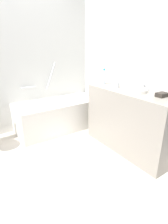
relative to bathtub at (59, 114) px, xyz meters
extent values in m
plane|color=beige|center=(-0.78, -0.88, -0.28)|extent=(4.19, 4.19, 0.00)
cube|color=silver|center=(-0.78, 0.39, 1.00)|extent=(3.59, 0.10, 2.56)
cube|color=silver|center=(0.87, -0.88, 1.00)|extent=(0.10, 2.85, 2.56)
cube|color=white|center=(0.00, 0.00, -0.02)|extent=(1.52, 0.68, 0.52)
cube|color=white|center=(0.00, 0.00, 0.20)|extent=(1.25, 0.49, 0.09)
cylinder|color=silver|center=(0.59, 0.00, 0.28)|extent=(0.09, 0.03, 0.03)
cylinder|color=silver|center=(0.03, 0.31, 0.66)|extent=(0.22, 0.03, 0.47)
cylinder|color=silver|center=(-0.42, 0.31, 0.49)|extent=(0.26, 0.03, 0.03)
cube|color=gray|center=(0.55, -1.20, 0.16)|extent=(0.53, 1.35, 0.88)
cylinder|color=white|center=(0.53, -1.25, 0.62)|extent=(0.31, 0.31, 0.04)
cylinder|color=#BBBBC0|center=(0.72, -1.25, 0.64)|extent=(0.02, 0.02, 0.07)
cylinder|color=#BBBBC0|center=(0.67, -1.25, 0.67)|extent=(0.11, 0.02, 0.02)
cylinder|color=#BBBBC0|center=(0.72, -1.31, 0.62)|extent=(0.03, 0.03, 0.04)
cylinder|color=#BBBBC0|center=(0.72, -1.19, 0.62)|extent=(0.03, 0.03, 0.04)
cylinder|color=silver|center=(0.50, -0.64, 0.71)|extent=(0.06, 0.06, 0.22)
cylinder|color=teal|center=(0.50, -0.64, 0.83)|extent=(0.03, 0.03, 0.02)
cylinder|color=white|center=(0.57, -0.82, 0.65)|extent=(0.08, 0.08, 0.10)
cylinder|color=white|center=(0.49, -0.94, 0.64)|extent=(0.08, 0.08, 0.08)
cube|color=#2D2823|center=(0.59, -1.61, 0.63)|extent=(0.14, 0.10, 0.05)
cube|color=white|center=(-0.19, -0.57, -0.28)|extent=(0.52, 0.38, 0.01)
camera|label=1|loc=(-1.33, -2.79, 1.17)|focal=28.52mm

